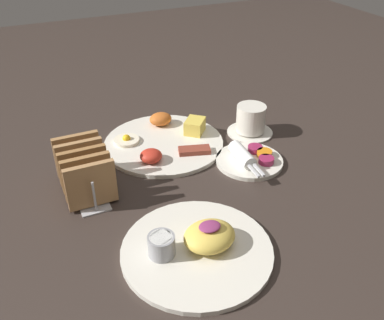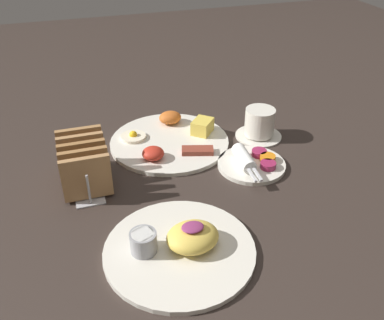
{
  "view_description": "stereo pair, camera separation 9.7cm",
  "coord_description": "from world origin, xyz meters",
  "px_view_note": "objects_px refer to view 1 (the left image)",
  "views": [
    {
      "loc": [
        -0.27,
        -0.69,
        0.55
      ],
      "look_at": [
        0.07,
        0.05,
        0.03
      ],
      "focal_mm": 40.0,
      "sensor_mm": 36.0,
      "label": 1
    },
    {
      "loc": [
        -0.18,
        -0.72,
        0.55
      ],
      "look_at": [
        0.07,
        0.05,
        0.03
      ],
      "focal_mm": 40.0,
      "sensor_mm": 36.0,
      "label": 2
    }
  ],
  "objects_px": {
    "plate_condiments": "(249,159)",
    "coffee_cup": "(251,121)",
    "plate_foreground": "(197,246)",
    "toast_rack": "(84,171)",
    "plate_breakfast": "(164,141)"
  },
  "relations": [
    {
      "from": "plate_breakfast",
      "to": "plate_condiments",
      "type": "xyz_separation_m",
      "value": [
        0.15,
        -0.16,
        0.0
      ]
    },
    {
      "from": "plate_condiments",
      "to": "coffee_cup",
      "type": "bearing_deg",
      "value": 58.6
    },
    {
      "from": "plate_breakfast",
      "to": "toast_rack",
      "type": "height_order",
      "value": "toast_rack"
    },
    {
      "from": "plate_breakfast",
      "to": "toast_rack",
      "type": "relative_size",
      "value": 1.66
    },
    {
      "from": "plate_condiments",
      "to": "toast_rack",
      "type": "xyz_separation_m",
      "value": [
        -0.37,
        0.05,
        0.04
      ]
    },
    {
      "from": "plate_condiments",
      "to": "toast_rack",
      "type": "height_order",
      "value": "toast_rack"
    },
    {
      "from": "plate_foreground",
      "to": "coffee_cup",
      "type": "bearing_deg",
      "value": 47.37
    },
    {
      "from": "toast_rack",
      "to": "coffee_cup",
      "type": "bearing_deg",
      "value": 9.13
    },
    {
      "from": "plate_foreground",
      "to": "toast_rack",
      "type": "height_order",
      "value": "toast_rack"
    },
    {
      "from": "plate_condiments",
      "to": "coffee_cup",
      "type": "xyz_separation_m",
      "value": [
        0.08,
        0.13,
        0.02
      ]
    },
    {
      "from": "coffee_cup",
      "to": "plate_breakfast",
      "type": "bearing_deg",
      "value": 170.46
    },
    {
      "from": "plate_condiments",
      "to": "plate_foreground",
      "type": "height_order",
      "value": "plate_foreground"
    },
    {
      "from": "toast_rack",
      "to": "coffee_cup",
      "type": "xyz_separation_m",
      "value": [
        0.45,
        0.07,
        -0.01
      ]
    },
    {
      "from": "toast_rack",
      "to": "plate_breakfast",
      "type": "bearing_deg",
      "value": 26.46
    },
    {
      "from": "plate_foreground",
      "to": "coffee_cup",
      "type": "height_order",
      "value": "coffee_cup"
    }
  ]
}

